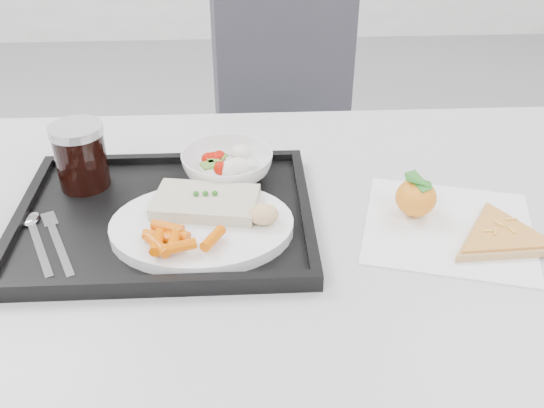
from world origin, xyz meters
TOP-DOWN VIEW (x-y plane):
  - table at (0.00, 0.30)m, footprint 1.20×0.80m
  - chair at (0.05, 1.00)m, footprint 0.55×0.56m
  - tray at (-0.19, 0.31)m, footprint 0.45×0.35m
  - dinner_plate at (-0.13, 0.26)m, footprint 0.27×0.27m
  - fish_fillet at (-0.13, 0.29)m, footprint 0.17×0.12m
  - bread_roll at (-0.04, 0.25)m, footprint 0.05×0.05m
  - salad_bowl at (-0.10, 0.41)m, footprint 0.15×0.15m
  - cola_glass at (-0.33, 0.40)m, footprint 0.09×0.09m
  - cutlery at (-0.37, 0.26)m, footprint 0.12×0.16m
  - napkin at (0.24, 0.27)m, footprint 0.31×0.30m
  - tangerine at (0.19, 0.30)m, footprint 0.07×0.07m
  - pizza_slice at (0.31, 0.23)m, footprint 0.27×0.27m
  - carrot_pile at (-0.17, 0.20)m, footprint 0.12×0.08m
  - salad_contents at (-0.10, 0.40)m, footprint 0.08×0.09m

SIDE VIEW (x-z plane):
  - chair at x=0.05m, z-range 0.07..1.00m
  - table at x=0.00m, z-range 0.31..1.06m
  - napkin at x=0.24m, z-range 0.75..0.75m
  - tray at x=-0.19m, z-range 0.75..0.77m
  - pizza_slice at x=0.31m, z-range 0.75..0.77m
  - cutlery at x=-0.37m, z-range 0.76..0.77m
  - dinner_plate at x=-0.13m, z-range 0.77..0.78m
  - tangerine at x=0.19m, z-range 0.75..0.82m
  - salad_bowl at x=-0.10m, z-range 0.77..0.81m
  - fish_fillet at x=-0.13m, z-range 0.78..0.81m
  - carrot_pile at x=-0.17m, z-range 0.79..0.81m
  - bread_roll at x=-0.04m, z-range 0.78..0.81m
  - salad_contents at x=-0.10m, z-range 0.79..0.81m
  - cola_glass at x=-0.33m, z-range 0.77..0.88m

